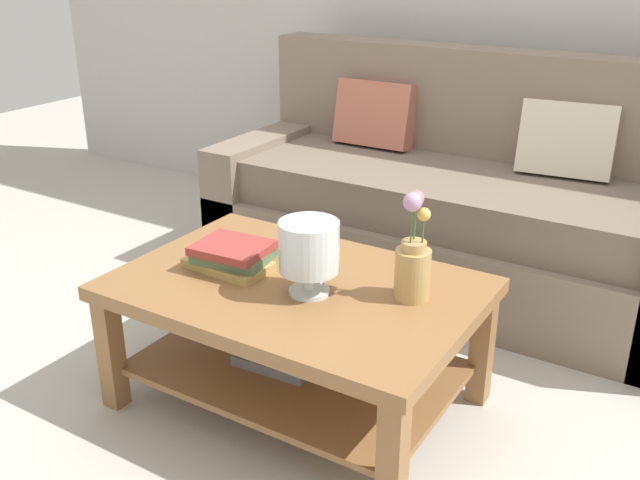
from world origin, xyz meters
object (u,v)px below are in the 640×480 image
object	(u,v)px
couch	(453,207)
book_stack_main	(232,256)
coffee_table	(296,318)
flower_pitcher	(413,262)
glass_hurricane_vase	(309,249)

from	to	relation	value
couch	book_stack_main	size ratio (longest dim) A/B	7.36
book_stack_main	couch	bearing A→B (deg)	76.08
coffee_table	flower_pitcher	bearing A→B (deg)	14.79
glass_hurricane_vase	flower_pitcher	distance (m)	0.33
flower_pitcher	coffee_table	bearing A→B (deg)	-165.21
coffee_table	flower_pitcher	world-z (taller)	flower_pitcher
glass_hurricane_vase	flower_pitcher	size ratio (longest dim) A/B	0.69
book_stack_main	glass_hurricane_vase	distance (m)	0.35
coffee_table	book_stack_main	world-z (taller)	book_stack_main
glass_hurricane_vase	book_stack_main	bearing A→B (deg)	176.56
coffee_table	book_stack_main	bearing A→B (deg)	-174.36
couch	flower_pitcher	xyz separation A→B (m)	(0.31, -1.14, 0.23)
coffee_table	glass_hurricane_vase	world-z (taller)	glass_hurricane_vase
couch	coffee_table	bearing A→B (deg)	-93.11
book_stack_main	flower_pitcher	bearing A→B (deg)	11.23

